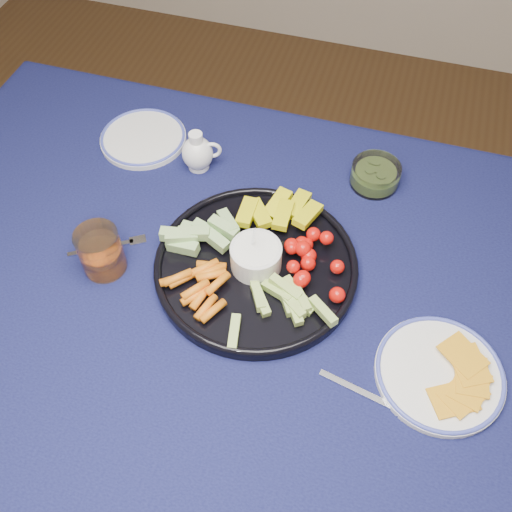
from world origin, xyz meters
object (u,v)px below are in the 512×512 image
(juice_tumbler, at_px, (101,253))
(side_plate_extra, at_px, (143,138))
(dining_table, at_px, (269,325))
(pickle_bowl, at_px, (375,176))
(creamer_pitcher, at_px, (198,153))
(crudite_platter, at_px, (255,263))
(cheese_plate, at_px, (440,373))

(juice_tumbler, height_order, side_plate_extra, juice_tumbler)
(side_plate_extra, bearing_deg, dining_table, -39.85)
(side_plate_extra, bearing_deg, pickle_bowl, 2.33)
(creamer_pitcher, bearing_deg, pickle_bowl, 9.48)
(crudite_platter, bearing_deg, side_plate_extra, 142.16)
(creamer_pitcher, distance_m, pickle_bowl, 0.39)
(juice_tumbler, bearing_deg, dining_table, 2.77)
(dining_table, bearing_deg, juice_tumbler, -177.23)
(side_plate_extra, bearing_deg, cheese_plate, -28.75)
(pickle_bowl, bearing_deg, juice_tumbler, -140.84)
(dining_table, xyz_separation_m, creamer_pitcher, (-0.25, 0.30, 0.13))
(dining_table, bearing_deg, side_plate_extra, 140.15)
(cheese_plate, bearing_deg, crudite_platter, 161.84)
(pickle_bowl, xyz_separation_m, side_plate_extra, (-0.54, -0.02, -0.01))
(crudite_platter, relative_size, cheese_plate, 1.78)
(dining_table, relative_size, juice_tumbler, 16.86)
(pickle_bowl, xyz_separation_m, cheese_plate, (0.19, -0.42, -0.01))
(pickle_bowl, distance_m, cheese_plate, 0.46)
(crudite_platter, height_order, side_plate_extra, crudite_platter)
(dining_table, height_order, juice_tumbler, juice_tumbler)
(creamer_pitcher, xyz_separation_m, juice_tumbler, (-0.08, -0.31, 0.00))
(dining_table, height_order, cheese_plate, cheese_plate)
(cheese_plate, bearing_deg, dining_table, 169.54)
(crudite_platter, xyz_separation_m, side_plate_extra, (-0.36, 0.28, -0.01))
(creamer_pitcher, distance_m, juice_tumbler, 0.32)
(crudite_platter, xyz_separation_m, juice_tumbler, (-0.28, -0.08, 0.02))
(dining_table, bearing_deg, cheese_plate, -10.46)
(creamer_pitcher, relative_size, juice_tumbler, 0.97)
(pickle_bowl, height_order, cheese_plate, pickle_bowl)
(pickle_bowl, relative_size, juice_tumbler, 1.07)
(dining_table, height_order, pickle_bowl, pickle_bowl)
(dining_table, xyz_separation_m, side_plate_extra, (-0.41, 0.34, 0.10))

